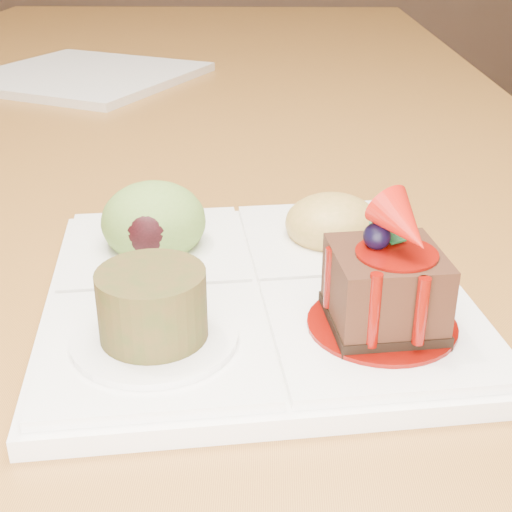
{
  "coord_description": "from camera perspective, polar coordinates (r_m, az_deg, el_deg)",
  "views": [
    {
      "loc": [
        0.17,
        -1.05,
        0.98
      ],
      "look_at": [
        0.16,
        -0.65,
        0.79
      ],
      "focal_mm": 50.0,
      "sensor_mm": 36.0,
      "label": 1
    }
  ],
  "objects": [
    {
      "name": "ground",
      "position": [
        1.45,
        -6.23,
        -16.83
      ],
      "size": [
        6.0,
        6.0,
        0.0
      ],
      "primitive_type": "plane",
      "color": "#4F3016"
    },
    {
      "name": "dining_table",
      "position": [
        1.1,
        -7.94,
        10.22
      ],
      "size": [
        1.0,
        1.8,
        0.75
      ],
      "color": "olive",
      "rests_on": "ground"
    },
    {
      "name": "sampler_plate",
      "position": [
        0.45,
        -0.29,
        -1.45
      ],
      "size": [
        0.3,
        0.3,
        0.1
      ],
      "rotation": [
        0.0,
        0.0,
        0.15
      ],
      "color": "white",
      "rests_on": "dining_table"
    },
    {
      "name": "second_plate",
      "position": [
        1.12,
        -13.61,
        13.83
      ],
      "size": [
        0.38,
        0.38,
        0.01
      ],
      "primitive_type": "cube",
      "rotation": [
        0.0,
        0.0,
        -0.42
      ],
      "color": "white",
      "rests_on": "dining_table"
    }
  ]
}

